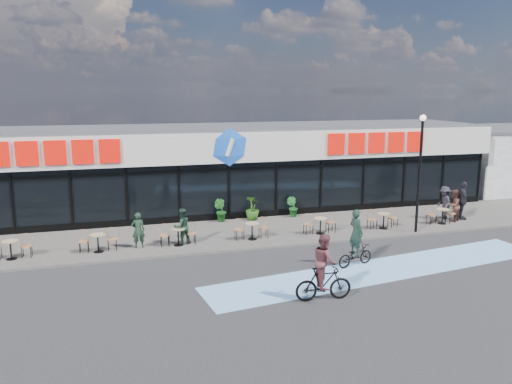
% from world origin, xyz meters
% --- Properties ---
extents(ground, '(120.00, 120.00, 0.00)m').
position_xyz_m(ground, '(0.00, 0.00, 0.00)').
color(ground, '#28282B').
rests_on(ground, ground).
extents(sidewalk, '(44.00, 5.00, 0.10)m').
position_xyz_m(sidewalk, '(0.00, 4.50, 0.05)').
color(sidewalk, '#635D57').
rests_on(sidewalk, ground).
extents(bike_lane, '(14.17, 4.13, 0.01)m').
position_xyz_m(bike_lane, '(4.00, -1.50, 0.01)').
color(bike_lane, '#7DB5EC').
rests_on(bike_lane, ground).
extents(building, '(30.60, 6.57, 4.75)m').
position_xyz_m(building, '(-0.00, 9.93, 2.34)').
color(building, black).
rests_on(building, ground).
extents(neighbour_building, '(9.20, 7.20, 4.11)m').
position_xyz_m(neighbour_building, '(20.50, 11.00, 2.06)').
color(neighbour_building, white).
rests_on(neighbour_building, ground).
extents(lamp_post, '(0.28, 0.28, 5.37)m').
position_xyz_m(lamp_post, '(7.79, 2.30, 3.28)').
color(lamp_post, black).
rests_on(lamp_post, sidewalk).
extents(bistro_set_1, '(1.54, 0.62, 0.90)m').
position_xyz_m(bistro_set_1, '(-9.51, 3.31, 0.56)').
color(bistro_set_1, tan).
rests_on(bistro_set_1, sidewalk).
extents(bistro_set_2, '(1.54, 0.62, 0.90)m').
position_xyz_m(bistro_set_2, '(-6.28, 3.31, 0.56)').
color(bistro_set_2, tan).
rests_on(bistro_set_2, sidewalk).
extents(bistro_set_3, '(1.54, 0.62, 0.90)m').
position_xyz_m(bistro_set_3, '(-3.05, 3.31, 0.56)').
color(bistro_set_3, tan).
rests_on(bistro_set_3, sidewalk).
extents(bistro_set_4, '(1.54, 0.62, 0.90)m').
position_xyz_m(bistro_set_4, '(0.18, 3.31, 0.56)').
color(bistro_set_4, tan).
rests_on(bistro_set_4, sidewalk).
extents(bistro_set_5, '(1.54, 0.62, 0.90)m').
position_xyz_m(bistro_set_5, '(3.41, 3.31, 0.56)').
color(bistro_set_5, tan).
rests_on(bistro_set_5, sidewalk).
extents(bistro_set_6, '(1.54, 0.62, 0.90)m').
position_xyz_m(bistro_set_6, '(6.64, 3.31, 0.56)').
color(bistro_set_6, tan).
rests_on(bistro_set_6, sidewalk).
extents(bistro_set_7, '(1.54, 0.62, 0.90)m').
position_xyz_m(bistro_set_7, '(9.87, 3.31, 0.56)').
color(bistro_set_7, tan).
rests_on(bistro_set_7, sidewalk).
extents(potted_plant_left, '(0.79, 0.79, 1.12)m').
position_xyz_m(potted_plant_left, '(-0.54, 6.63, 0.66)').
color(potted_plant_left, '#144817').
rests_on(potted_plant_left, sidewalk).
extents(potted_plant_mid, '(0.73, 0.73, 1.03)m').
position_xyz_m(potted_plant_mid, '(3.25, 6.55, 0.62)').
color(potted_plant_mid, '#17511B').
rests_on(potted_plant_mid, sidewalk).
extents(potted_plant_right, '(0.96, 0.96, 1.22)m').
position_xyz_m(potted_plant_right, '(1.09, 6.50, 0.71)').
color(potted_plant_right, '#264F16').
rests_on(potted_plant_right, sidewalk).
extents(patron_left, '(0.57, 0.39, 1.50)m').
position_xyz_m(patron_left, '(-4.67, 3.36, 0.85)').
color(patron_left, '#1C3222').
rests_on(patron_left, sidewalk).
extents(patron_right, '(0.90, 0.80, 1.56)m').
position_xyz_m(patron_right, '(-2.86, 3.36, 0.88)').
color(patron_right, '#1C3326').
rests_on(patron_right, sidewalk).
extents(pedestrian_a, '(0.77, 1.16, 1.68)m').
position_xyz_m(pedestrian_a, '(10.54, 4.05, 0.94)').
color(pedestrian_a, black).
rests_on(pedestrian_a, sidewalk).
extents(pedestrian_b, '(0.86, 1.24, 1.96)m').
position_xyz_m(pedestrian_b, '(11.33, 3.69, 1.08)').
color(pedestrian_b, black).
rests_on(pedestrian_b, sidewalk).
extents(pedestrian_c, '(0.98, 0.91, 1.61)m').
position_xyz_m(pedestrian_c, '(10.68, 3.49, 0.91)').
color(pedestrian_c, '#53312A').
rests_on(pedestrian_c, sidewalk).
extents(cyclist_a, '(1.69, 0.97, 2.20)m').
position_xyz_m(cyclist_a, '(3.09, -0.86, 0.77)').
color(cyclist_a, black).
rests_on(cyclist_a, ground).
extents(cyclist_c, '(1.86, 0.89, 2.17)m').
position_xyz_m(cyclist_c, '(0.67, -3.46, 0.91)').
color(cyclist_c, black).
rests_on(cyclist_c, ground).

